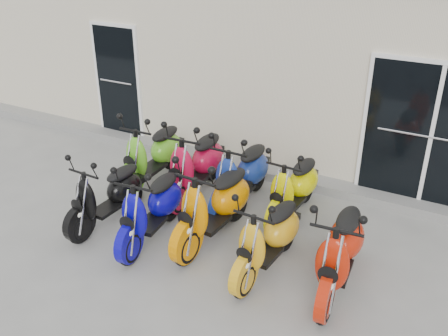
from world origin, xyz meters
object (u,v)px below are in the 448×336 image
(scooter_front_black, at_px, (106,187))
(scooter_front_red, at_px, (341,242))
(scooter_front_orange_a, at_px, (214,196))
(scooter_back_blue, at_px, (241,167))
(scooter_back_red, at_px, (196,156))
(scooter_front_blue, at_px, (150,200))
(scooter_back_yellow, at_px, (294,180))
(scooter_front_orange_b, at_px, (268,230))
(scooter_back_green, at_px, (152,146))

(scooter_front_black, relative_size, scooter_front_red, 0.91)
(scooter_front_orange_a, height_order, scooter_back_blue, scooter_front_orange_a)
(scooter_back_red, bearing_deg, scooter_front_red, -27.23)
(scooter_back_blue, bearing_deg, scooter_front_blue, -114.77)
(scooter_back_blue, bearing_deg, scooter_back_yellow, 5.82)
(scooter_front_blue, distance_m, scooter_back_yellow, 2.10)
(scooter_front_red, distance_m, scooter_back_red, 2.92)
(scooter_back_red, xyz_separation_m, scooter_back_yellow, (1.61, 0.11, -0.08))
(scooter_front_orange_b, relative_size, scooter_back_blue, 0.92)
(scooter_front_blue, xyz_separation_m, scooter_back_red, (-0.11, 1.37, 0.06))
(scooter_front_orange_b, bearing_deg, scooter_back_red, 149.83)
(scooter_back_red, relative_size, scooter_back_blue, 1.04)
(scooter_front_blue, relative_size, scooter_back_yellow, 1.03)
(scooter_front_orange_b, height_order, scooter_back_blue, scooter_back_blue)
(scooter_front_orange_b, xyz_separation_m, scooter_back_yellow, (-0.19, 1.36, 0.00))
(scooter_front_black, xyz_separation_m, scooter_front_blue, (0.81, -0.03, 0.03))
(scooter_front_orange_a, xyz_separation_m, scooter_back_red, (-0.87, 0.97, -0.00))
(scooter_front_red, height_order, scooter_back_green, scooter_back_green)
(scooter_front_red, relative_size, scooter_back_green, 0.99)
(scooter_back_blue, bearing_deg, scooter_front_orange_a, -84.12)
(scooter_back_green, distance_m, scooter_back_blue, 1.65)
(scooter_front_blue, xyz_separation_m, scooter_front_red, (2.56, 0.21, 0.03))
(scooter_front_blue, distance_m, scooter_back_blue, 1.56)
(scooter_front_orange_b, distance_m, scooter_back_green, 2.96)
(scooter_front_black, distance_m, scooter_front_orange_a, 1.61)
(scooter_front_blue, relative_size, scooter_back_green, 0.95)
(scooter_front_blue, bearing_deg, scooter_back_green, 118.60)
(scooter_front_red, relative_size, scooter_back_blue, 0.99)
(scooter_front_black, xyz_separation_m, scooter_front_red, (3.37, 0.18, 0.06))
(scooter_front_blue, bearing_deg, scooter_front_orange_a, 21.71)
(scooter_front_black, height_order, scooter_back_red, scooter_back_red)
(scooter_front_red, distance_m, scooter_back_blue, 2.23)
(scooter_back_red, bearing_deg, scooter_front_orange_a, -51.73)
(scooter_back_red, height_order, scooter_back_blue, scooter_back_red)
(scooter_back_yellow, bearing_deg, scooter_front_orange_a, -121.56)
(scooter_back_red, distance_m, scooter_back_blue, 0.79)
(scooter_front_blue, relative_size, scooter_back_blue, 0.95)
(scooter_front_red, xyz_separation_m, scooter_back_yellow, (-1.07, 1.26, -0.05))
(scooter_front_orange_a, relative_size, scooter_back_yellow, 1.13)
(scooter_front_black, bearing_deg, scooter_back_yellow, 34.71)
(scooter_back_blue, bearing_deg, scooter_front_black, -136.35)
(scooter_back_blue, distance_m, scooter_back_yellow, 0.83)
(scooter_front_black, relative_size, scooter_back_red, 0.87)
(scooter_front_orange_a, bearing_deg, scooter_front_orange_b, -13.45)
(scooter_front_orange_a, relative_size, scooter_back_blue, 1.04)
(scooter_front_orange_a, bearing_deg, scooter_back_yellow, 59.27)
(scooter_front_orange_a, xyz_separation_m, scooter_back_blue, (-0.09, 1.00, -0.03))
(scooter_front_blue, distance_m, scooter_front_orange_a, 0.86)
(scooter_front_blue, height_order, scooter_back_green, scooter_back_green)
(scooter_front_orange_a, height_order, scooter_front_red, scooter_front_orange_a)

